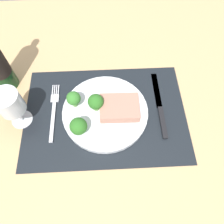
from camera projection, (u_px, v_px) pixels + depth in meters
The scene contains 10 objects.
ground_plane at pixel (105, 116), 65.45cm from camera, with size 140.00×110.00×3.00cm, color tan.
placemat at pixel (105, 114), 64.00cm from camera, with size 47.28×33.05×0.30cm, color black.
plate at pixel (105, 112), 63.17cm from camera, with size 24.83×24.83×1.60cm, color silver.
steak at pixel (119, 107), 61.50cm from camera, with size 11.04×8.33×2.76cm, color tan.
broccoli_near_steak at pixel (74, 99), 60.27cm from camera, with size 4.01×4.01×5.69cm.
broccoli_near_fork at pixel (96, 102), 59.93cm from camera, with size 4.41×4.41×5.77cm.
broccoli_front_edge at pixel (78, 126), 56.41cm from camera, with size 4.69×4.69×5.78cm.
fork at pixel (54, 111), 63.98cm from camera, with size 2.40×19.20×0.50cm.
knife at pixel (160, 109), 64.24cm from camera, with size 1.80×23.00×0.80cm.
wine_glass at pixel (10, 104), 55.48cm from camera, with size 6.94×6.94×12.75cm.
Camera 1 is at (0.53, -30.22, 56.60)cm, focal length 34.74 mm.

